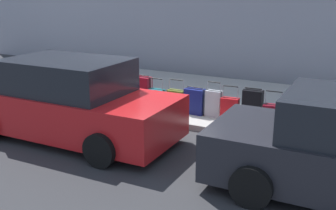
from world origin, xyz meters
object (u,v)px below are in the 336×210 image
at_px(suitcase_maroon_2, 272,116).
at_px(suitcase_navy_6, 195,101).
at_px(suitcase_black_10, 127,90).
at_px(parked_car_red_1, 69,102).
at_px(suitcase_olive_0, 324,120).
at_px(suitcase_teal_8, 157,99).
at_px(fire_hydrant, 99,86).
at_px(suitcase_black_3, 252,106).
at_px(suitcase_olive_7, 176,100).
at_px(suitcase_silver_5, 214,104).
at_px(bollard_post, 82,85).
at_px(suitcase_maroon_9, 143,92).
at_px(suitcase_red_4, 230,109).
at_px(suitcase_teal_1, 297,116).

distance_m(suitcase_maroon_2, suitcase_navy_6, 1.90).
bearing_deg(suitcase_maroon_2, suitcase_black_10, -0.01).
bearing_deg(parked_car_red_1, suitcase_olive_0, -154.05).
xyz_separation_m(suitcase_teal_8, suitcase_black_10, (0.92, -0.03, 0.11)).
relative_size(fire_hydrant, parked_car_red_1, 0.16).
xyz_separation_m(suitcase_black_3, suitcase_olive_7, (1.93, -0.00, -0.11)).
xyz_separation_m(suitcase_silver_5, fire_hydrant, (3.30, 0.05, 0.08)).
bearing_deg(bollard_post, suitcase_maroon_9, -174.25).
relative_size(suitcase_red_4, suitcase_silver_5, 0.98).
relative_size(suitcase_maroon_2, suitcase_black_10, 1.01).
height_order(suitcase_olive_7, suitcase_teal_8, suitcase_teal_8).
bearing_deg(parked_car_red_1, suitcase_silver_5, -134.46).
height_order(suitcase_maroon_2, suitcase_red_4, suitcase_red_4).
bearing_deg(suitcase_navy_6, suitcase_teal_8, 6.02).
distance_m(bollard_post, parked_car_red_1, 2.62).
bearing_deg(parked_car_red_1, suitcase_maroon_2, -148.66).
bearing_deg(suitcase_red_4, suitcase_silver_5, -15.71).
bearing_deg(suitcase_black_10, parked_car_red_1, 91.83).
height_order(bollard_post, parked_car_red_1, parked_car_red_1).
bearing_deg(suitcase_navy_6, suitcase_black_10, 2.34).
bearing_deg(suitcase_black_10, suitcase_maroon_9, -171.07).
relative_size(suitcase_olive_0, suitcase_maroon_2, 1.07).
bearing_deg(suitcase_black_10, suitcase_olive_0, -179.30).
bearing_deg(suitcase_olive_7, suitcase_maroon_9, 2.62).
relative_size(suitcase_red_4, parked_car_red_1, 0.18).
relative_size(suitcase_maroon_2, bollard_post, 1.01).
bearing_deg(fire_hydrant, suitcase_maroon_9, -178.52).
bearing_deg(suitcase_olive_0, suitcase_teal_1, -2.30).
bearing_deg(suitcase_black_3, suitcase_teal_1, 178.29).
distance_m(suitcase_black_3, suitcase_navy_6, 1.41).
height_order(suitcase_silver_5, bollard_post, suitcase_silver_5).
height_order(suitcase_maroon_2, parked_car_red_1, parked_car_red_1).
height_order(suitcase_olive_7, suitcase_black_10, suitcase_black_10).
height_order(suitcase_navy_6, parked_car_red_1, parked_car_red_1).
relative_size(suitcase_red_4, bollard_post, 1.02).
distance_m(suitcase_olive_7, suitcase_maroon_9, 0.94).
relative_size(suitcase_silver_5, bollard_post, 1.05).
relative_size(suitcase_olive_0, suitcase_maroon_9, 1.06).
bearing_deg(suitcase_silver_5, suitcase_maroon_9, 0.43).
xyz_separation_m(suitcase_olive_7, suitcase_teal_8, (0.47, 0.14, 0.00)).
bearing_deg(suitcase_navy_6, suitcase_teal_1, -179.92).
bearing_deg(suitcase_teal_8, suitcase_black_10, -1.64).
bearing_deg(parked_car_red_1, fire_hydrant, -67.06).
bearing_deg(suitcase_black_10, suitcase_silver_5, -177.90).
height_order(suitcase_navy_6, suitcase_teal_8, suitcase_teal_8).
xyz_separation_m(suitcase_olive_0, suitcase_black_10, (4.88, 0.06, 0.08)).
height_order(suitcase_teal_1, suitcase_maroon_9, suitcase_maroon_9).
bearing_deg(suitcase_olive_0, parked_car_red_1, 25.95).
bearing_deg(suitcase_red_4, suitcase_maroon_2, -177.81).
height_order(suitcase_black_3, suitcase_olive_7, suitcase_black_3).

